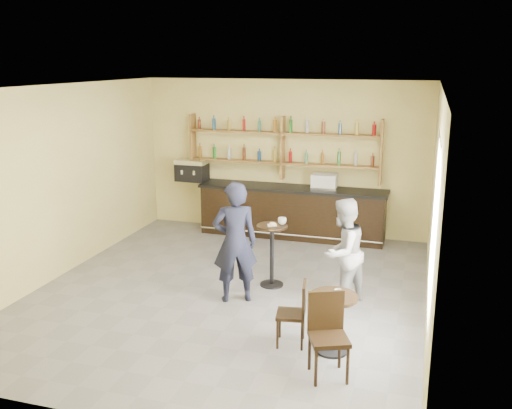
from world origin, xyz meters
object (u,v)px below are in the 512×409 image
(espresso_machine, at_px, (192,170))
(pastry_case, at_px, (325,182))
(bar_counter, at_px, (292,212))
(chair_west, at_px, (291,314))
(pedestal_table, at_px, (272,256))
(patron_second, at_px, (343,252))
(cafe_table, at_px, (333,324))
(chair_south, at_px, (329,338))
(man_main, at_px, (235,242))

(espresso_machine, height_order, pastry_case, espresso_machine)
(bar_counter, xyz_separation_m, chair_west, (1.05, -4.54, -0.10))
(pedestal_table, bearing_deg, patron_second, -17.35)
(cafe_table, bearing_deg, chair_south, -85.24)
(cafe_table, relative_size, patron_second, 0.47)
(pastry_case, relative_size, chair_south, 0.52)
(man_main, relative_size, chair_west, 2.20)
(pastry_case, relative_size, pedestal_table, 0.50)
(bar_counter, xyz_separation_m, pastry_case, (0.66, 0.00, 0.68))
(chair_west, bearing_deg, pastry_case, 176.08)
(chair_west, bearing_deg, cafe_table, 75.90)
(chair_west, bearing_deg, patron_second, 154.58)
(pastry_case, distance_m, pedestal_table, 2.81)
(bar_counter, relative_size, pastry_case, 7.56)
(bar_counter, relative_size, espresso_machine, 6.00)
(espresso_machine, xyz_separation_m, patron_second, (3.71, -3.08, -0.46))
(espresso_machine, bearing_deg, chair_west, -50.92)
(bar_counter, relative_size, cafe_table, 5.06)
(espresso_machine, height_order, chair_south, espresso_machine)
(espresso_machine, bearing_deg, pastry_case, 3.30)
(chair_west, distance_m, patron_second, 1.58)
(cafe_table, height_order, patron_second, patron_second)
(bar_counter, relative_size, chair_west, 4.58)
(cafe_table, xyz_separation_m, chair_west, (-0.55, 0.05, 0.04))
(bar_counter, relative_size, pedestal_table, 3.79)
(espresso_machine, relative_size, pedestal_table, 0.63)
(bar_counter, bearing_deg, chair_south, -72.33)
(pedestal_table, xyz_separation_m, patron_second, (1.19, -0.37, 0.30))
(cafe_table, distance_m, patron_second, 1.58)
(pastry_case, bearing_deg, espresso_machine, 179.81)
(bar_counter, distance_m, espresso_machine, 2.34)
(espresso_machine, distance_m, pastry_case, 2.88)
(bar_counter, distance_m, chair_west, 4.66)
(pastry_case, bearing_deg, cafe_table, -78.56)
(pedestal_table, bearing_deg, pastry_case, 82.45)
(man_main, xyz_separation_m, chair_south, (1.73, -1.77, -0.43))
(pedestal_table, bearing_deg, cafe_table, -55.37)
(bar_counter, height_order, chair_south, bar_counter)
(pedestal_table, relative_size, cafe_table, 1.34)
(man_main, relative_size, patron_second, 1.14)
(espresso_machine, bearing_deg, cafe_table, -46.92)
(chair_south, xyz_separation_m, patron_second, (-0.17, 2.12, 0.32))
(chair_south, bearing_deg, cafe_table, 71.86)
(bar_counter, bearing_deg, man_main, -91.34)
(patron_second, bearing_deg, bar_counter, -127.43)
(chair_south, bearing_deg, patron_second, 71.56)
(man_main, bearing_deg, pedestal_table, -142.93)
(chair_west, bearing_deg, chair_south, 33.81)
(man_main, height_order, chair_west, man_main)
(bar_counter, distance_m, cafe_table, 4.87)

